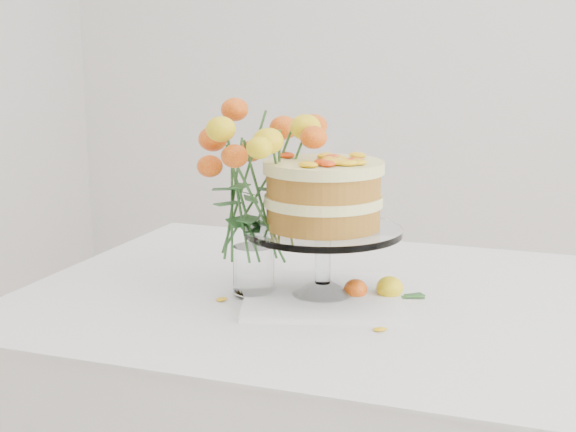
% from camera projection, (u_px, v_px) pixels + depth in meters
% --- Properties ---
extents(table, '(1.43, 0.93, 0.76)m').
position_uv_depth(table, '(390.00, 339.00, 1.54)').
color(table, tan).
rests_on(table, ground).
extents(napkin, '(0.37, 0.37, 0.01)m').
position_uv_depth(napkin, '(322.00, 296.00, 1.53)').
color(napkin, white).
rests_on(napkin, table).
extents(cake_stand, '(0.30, 0.30, 0.27)m').
position_uv_depth(cake_stand, '(323.00, 202.00, 1.49)').
color(cake_stand, white).
rests_on(cake_stand, napkin).
extents(rose_vase, '(0.34, 0.34, 0.39)m').
position_uv_depth(rose_vase, '(253.00, 177.00, 1.50)').
color(rose_vase, white).
rests_on(rose_vase, table).
extents(loose_rose_near, '(0.09, 0.05, 0.04)m').
position_uv_depth(loose_rose_near, '(390.00, 288.00, 1.52)').
color(loose_rose_near, yellow).
rests_on(loose_rose_near, table).
extents(loose_rose_far, '(0.08, 0.05, 0.04)m').
position_uv_depth(loose_rose_far, '(356.00, 289.00, 1.52)').
color(loose_rose_far, red).
rests_on(loose_rose_far, table).
extents(stray_petal_a, '(0.03, 0.02, 0.00)m').
position_uv_depth(stray_petal_a, '(316.00, 307.00, 1.47)').
color(stray_petal_a, yellow).
rests_on(stray_petal_a, table).
extents(stray_petal_b, '(0.03, 0.02, 0.00)m').
position_uv_depth(stray_petal_b, '(363.00, 319.00, 1.40)').
color(stray_petal_b, yellow).
rests_on(stray_petal_b, table).
extents(stray_petal_c, '(0.03, 0.02, 0.00)m').
position_uv_depth(stray_petal_c, '(380.00, 330.00, 1.35)').
color(stray_petal_c, yellow).
rests_on(stray_petal_c, table).
extents(stray_petal_d, '(0.03, 0.02, 0.00)m').
position_uv_depth(stray_petal_d, '(255.00, 291.00, 1.57)').
color(stray_petal_d, yellow).
rests_on(stray_petal_d, table).
extents(stray_petal_e, '(0.03, 0.02, 0.00)m').
position_uv_depth(stray_petal_e, '(222.00, 299.00, 1.52)').
color(stray_petal_e, yellow).
rests_on(stray_petal_e, table).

